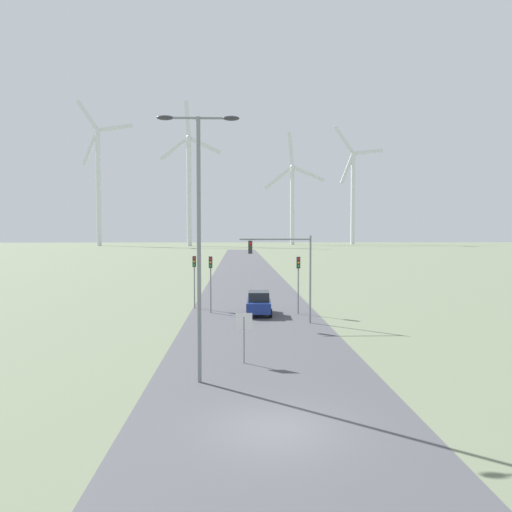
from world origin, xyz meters
TOP-DOWN VIEW (x-y plane):
  - ground_plane at (0.00, 0.00)m, footprint 600.00×600.00m
  - road_surface at (0.00, 48.00)m, footprint 10.00×240.00m
  - streetlamp at (-2.86, 5.10)m, footprint 3.42×0.32m
  - stop_sign_near at (-0.94, 8.11)m, footprint 0.81×0.07m
  - traffic_light_post_near_left at (-4.87, 25.83)m, footprint 0.28×0.34m
  - traffic_light_post_near_right at (3.46, 22.59)m, footprint 0.28×0.34m
  - traffic_light_post_mid_left at (-3.38, 23.35)m, footprint 0.28×0.34m
  - traffic_light_mast_overhead at (2.09, 18.64)m, footprint 4.99×0.35m
  - car_approaching at (0.37, 22.24)m, footprint 1.95×4.17m
  - wind_turbine_far_left at (-67.55, 224.98)m, footprint 28.08×7.43m
  - wind_turbine_left at (-23.81, 216.97)m, footprint 28.99×8.83m
  - wind_turbine_center at (26.97, 242.43)m, footprint 30.37×12.87m
  - wind_turbine_right at (60.26, 249.72)m, footprint 28.19×6.39m

SIDE VIEW (x-z plane):
  - ground_plane at x=0.00m, z-range 0.00..0.00m
  - road_surface at x=0.00m, z-range 0.00..0.01m
  - car_approaching at x=0.37m, z-range 0.00..1.83m
  - stop_sign_near at x=-0.94m, z-range 0.49..2.93m
  - traffic_light_post_near_left at x=-4.87m, z-range 1.00..5.38m
  - traffic_light_post_mid_left at x=-3.38m, z-range 1.02..5.48m
  - traffic_light_post_near_right at x=3.46m, z-range 1.02..5.48m
  - traffic_light_mast_overhead at x=2.09m, z-range 1.34..7.46m
  - streetlamp at x=-2.86m, z-range 1.32..12.49m
  - wind_turbine_center at x=26.97m, z-range -4.14..54.37m
  - wind_turbine_right at x=60.26m, z-range -2.03..60.61m
  - wind_turbine_left at x=-23.81m, z-range -3.39..63.43m
  - wind_turbine_far_left at x=-67.55m, z-range -2.21..67.41m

